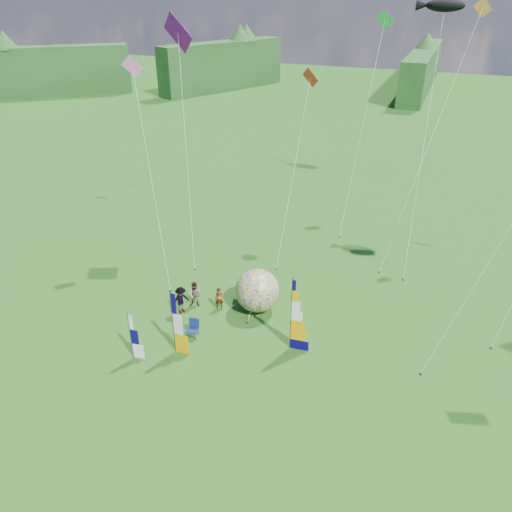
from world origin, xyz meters
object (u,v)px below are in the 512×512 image
at_px(spectator_a, 219,299).
at_px(camp_chair, 193,329).
at_px(spectator_c, 181,300).
at_px(side_banner_left, 173,323).
at_px(spectator_d, 243,287).
at_px(bol_inflatable, 257,290).
at_px(feather_banner_main, 291,315).
at_px(spectator_b, 195,295).
at_px(side_banner_far, 131,337).
at_px(kite_whale, 427,127).

xyz_separation_m(spectator_a, camp_chair, (-0.21, -3.19, -0.18)).
distance_m(spectator_a, spectator_c, 2.39).
distance_m(side_banner_left, spectator_d, 6.63).
relative_size(bol_inflatable, spectator_a, 1.84).
distance_m(feather_banner_main, spectator_c, 7.58).
relative_size(side_banner_left, spectator_b, 2.27).
bearing_deg(side_banner_left, spectator_b, 104.28).
xyz_separation_m(side_banner_far, spectator_c, (0.39, 4.79, -0.53)).
distance_m(side_banner_far, spectator_b, 5.84).
height_order(side_banner_left, side_banner_far, side_banner_left).
distance_m(spectator_c, spectator_d, 4.13).
bearing_deg(spectator_c, kite_whale, -14.34).
xyz_separation_m(spectator_d, camp_chair, (-1.10, -4.86, -0.28)).
bearing_deg(side_banner_far, camp_chair, 44.26).
bearing_deg(spectator_d, side_banner_left, 117.72).
bearing_deg(spectator_d, camp_chair, 117.40).
relative_size(spectator_a, spectator_b, 0.87).
bearing_deg(kite_whale, feather_banner_main, -116.96).
distance_m(side_banner_left, bol_inflatable, 6.26).
distance_m(side_banner_far, kite_whale, 24.91).
bearing_deg(spectator_d, side_banner_far, 106.77).
bearing_deg(side_banner_far, side_banner_left, 26.74).
bearing_deg(spectator_a, kite_whale, 27.57).
height_order(spectator_c, camp_chair, spectator_c).
distance_m(bol_inflatable, spectator_c, 4.79).
bearing_deg(spectator_a, camp_chair, -120.67).
bearing_deg(feather_banner_main, kite_whale, 69.73).
height_order(side_banner_far, kite_whale, kite_whale).
distance_m(feather_banner_main, spectator_a, 5.95).
bearing_deg(kite_whale, spectator_a, -136.29).
distance_m(spectator_b, camp_chair, 3.23).
xyz_separation_m(spectator_c, camp_chair, (1.83, -1.96, -0.34)).
bearing_deg(spectator_a, bol_inflatable, -5.54).
bearing_deg(camp_chair, spectator_d, 68.89).
bearing_deg(spectator_b, camp_chair, -74.96).
distance_m(side_banner_far, spectator_d, 8.40).
xyz_separation_m(feather_banner_main, kite_whale, (4.66, 16.14, 6.91)).
xyz_separation_m(feather_banner_main, spectator_c, (-7.42, 0.80, -1.36)).
bearing_deg(kite_whale, side_banner_left, -130.13).
relative_size(side_banner_left, side_banner_far, 1.36).
height_order(spectator_a, camp_chair, spectator_a).
relative_size(feather_banner_main, spectator_d, 2.66).
bearing_deg(spectator_b, spectator_a, 0.29).
xyz_separation_m(feather_banner_main, side_banner_far, (-7.81, -3.99, -0.82)).
xyz_separation_m(side_banner_left, spectator_d, (1.41, 6.38, -1.12)).
relative_size(bol_inflatable, kite_whale, 0.15).
bearing_deg(side_banner_far, feather_banner_main, 19.56).
bearing_deg(bol_inflatable, feather_banner_main, -42.75).
bearing_deg(feather_banner_main, side_banner_far, -157.08).
distance_m(bol_inflatable, spectator_b, 3.99).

